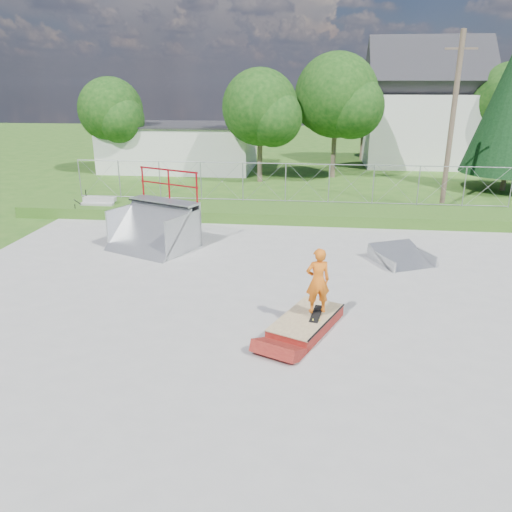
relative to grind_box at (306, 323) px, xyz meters
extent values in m
plane|color=#2C5B1A|center=(-1.23, 1.26, -0.17)|extent=(120.00, 120.00, 0.00)
cube|color=#989895|center=(-1.23, 1.26, -0.15)|extent=(20.00, 16.00, 0.04)
cube|color=#2C5B1A|center=(-1.23, 10.76, 0.08)|extent=(24.00, 3.00, 0.50)
cube|color=maroon|center=(0.00, 0.00, -0.01)|extent=(1.90, 2.51, 0.32)
cube|color=#9D7F59|center=(0.00, 0.00, 0.16)|extent=(1.93, 2.54, 0.02)
cube|color=black|center=(0.24, 0.07, 0.21)|extent=(0.37, 0.82, 0.13)
imported|color=orange|center=(0.24, 0.07, 1.04)|extent=(0.68, 0.54, 1.65)
cube|color=white|center=(-9.23, 23.26, 1.33)|extent=(10.00, 6.00, 3.00)
cube|color=white|center=(7.77, 27.26, 2.33)|extent=(8.00, 6.00, 5.00)
cube|color=#2A292E|center=(7.77, 27.26, 5.73)|extent=(8.40, 6.08, 6.08)
cylinder|color=brown|center=(6.27, 13.26, 3.83)|extent=(0.24, 0.24, 8.00)
cylinder|color=brown|center=(-3.23, 19.26, 1.05)|extent=(0.30, 0.30, 2.45)
sphere|color=#0F380F|center=(-3.23, 19.26, 4.24)|extent=(4.48, 4.48, 4.48)
sphere|color=#0F380F|center=(-2.39, 18.70, 3.68)|extent=(3.36, 3.36, 3.36)
cylinder|color=brown|center=(1.27, 21.26, 1.23)|extent=(0.30, 0.30, 2.80)
sphere|color=#0F380F|center=(1.27, 21.26, 4.87)|extent=(5.12, 5.12, 5.12)
sphere|color=#0F380F|center=(2.23, 20.62, 4.23)|extent=(3.84, 3.84, 3.84)
cylinder|color=brown|center=(-13.23, 21.26, 0.97)|extent=(0.30, 0.30, 2.27)
sphere|color=#0F380F|center=(-13.23, 21.26, 3.92)|extent=(4.16, 4.16, 4.16)
sphere|color=#0F380F|center=(-12.45, 20.74, 3.40)|extent=(3.12, 3.12, 3.12)
cylinder|color=brown|center=(12.77, 25.26, 1.14)|extent=(0.30, 0.30, 2.62)
sphere|color=#0F380F|center=(12.77, 25.26, 4.55)|extent=(4.80, 4.80, 4.80)
cylinder|color=brown|center=(3.77, 29.26, 0.88)|extent=(0.30, 0.30, 2.10)
sphere|color=#0F380F|center=(3.77, 29.26, 3.61)|extent=(3.84, 3.84, 3.84)
sphere|color=#0F380F|center=(4.49, 28.78, 3.13)|extent=(2.88, 2.88, 2.88)
cylinder|color=brown|center=(10.77, 18.26, 0.43)|extent=(0.28, 0.28, 1.20)
camera|label=1|loc=(0.03, -11.19, 5.65)|focal=35.00mm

